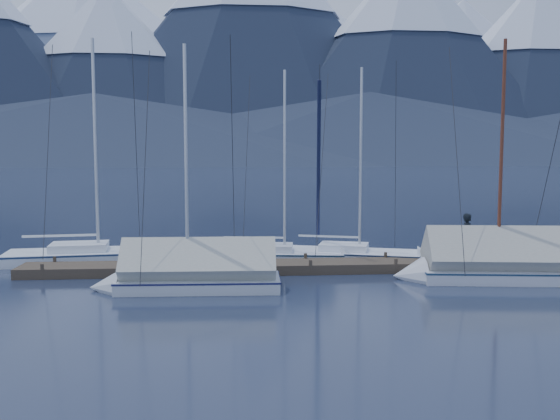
{
  "coord_description": "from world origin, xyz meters",
  "views": [
    {
      "loc": [
        -1.66,
        -18.68,
        4.15
      ],
      "look_at": [
        0.0,
        2.0,
        2.2
      ],
      "focal_mm": 38.0,
      "sensor_mm": 36.0,
      "label": 1
    }
  ],
  "objects_px": {
    "sailboat_open_right": "(371,258)",
    "sailboat_open_mid": "(296,257)",
    "sailboat_open_left": "(112,257)",
    "sailboat_covered_near": "(493,267)",
    "person": "(468,237)",
    "sailboat_covered_far": "(184,277)"
  },
  "relations": [
    {
      "from": "sailboat_covered_near",
      "to": "person",
      "type": "xyz_separation_m",
      "value": [
        -0.13,
        1.88,
        0.76
      ]
    },
    {
      "from": "sailboat_open_mid",
      "to": "person",
      "type": "height_order",
      "value": "sailboat_open_mid"
    },
    {
      "from": "sailboat_open_left",
      "to": "person",
      "type": "xyz_separation_m",
      "value": [
        13.18,
        -2.65,
        1.02
      ]
    },
    {
      "from": "sailboat_open_right",
      "to": "sailboat_open_mid",
      "type": "bearing_deg",
      "value": 174.38
    },
    {
      "from": "sailboat_open_right",
      "to": "sailboat_covered_far",
      "type": "xyz_separation_m",
      "value": [
        -6.85,
        -4.35,
        0.25
      ]
    },
    {
      "from": "sailboat_open_left",
      "to": "sailboat_covered_far",
      "type": "distance_m",
      "value": 6.07
    },
    {
      "from": "sailboat_open_mid",
      "to": "sailboat_open_left",
      "type": "bearing_deg",
      "value": 175.88
    },
    {
      "from": "person",
      "to": "sailboat_covered_near",
      "type": "bearing_deg",
      "value": -164.61
    },
    {
      "from": "person",
      "to": "sailboat_open_right",
      "type": "bearing_deg",
      "value": 70.82
    },
    {
      "from": "sailboat_open_mid",
      "to": "sailboat_covered_far",
      "type": "xyz_separation_m",
      "value": [
        -3.94,
        -4.64,
        0.26
      ]
    },
    {
      "from": "sailboat_covered_near",
      "to": "person",
      "type": "distance_m",
      "value": 2.03
    },
    {
      "from": "sailboat_open_left",
      "to": "sailboat_covered_near",
      "type": "relative_size",
      "value": 1.07
    },
    {
      "from": "sailboat_open_right",
      "to": "person",
      "type": "height_order",
      "value": "sailboat_open_right"
    },
    {
      "from": "sailboat_open_right",
      "to": "person",
      "type": "relative_size",
      "value": 4.83
    },
    {
      "from": "sailboat_open_mid",
      "to": "sailboat_open_right",
      "type": "bearing_deg",
      "value": -5.62
    },
    {
      "from": "sailboat_covered_far",
      "to": "sailboat_open_right",
      "type": "bearing_deg",
      "value": 32.4
    },
    {
      "from": "sailboat_open_right",
      "to": "sailboat_covered_near",
      "type": "height_order",
      "value": "sailboat_covered_near"
    },
    {
      "from": "sailboat_open_left",
      "to": "sailboat_open_right",
      "type": "xyz_separation_m",
      "value": [
        10.06,
        -0.8,
        -0.02
      ]
    },
    {
      "from": "sailboat_open_left",
      "to": "sailboat_open_mid",
      "type": "bearing_deg",
      "value": -4.12
    },
    {
      "from": "sailboat_open_left",
      "to": "sailboat_covered_far",
      "type": "relative_size",
      "value": 1.15
    },
    {
      "from": "sailboat_covered_near",
      "to": "sailboat_covered_far",
      "type": "height_order",
      "value": "sailboat_covered_near"
    },
    {
      "from": "sailboat_open_left",
      "to": "sailboat_covered_near",
      "type": "xyz_separation_m",
      "value": [
        13.3,
        -4.53,
        0.27
      ]
    }
  ]
}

